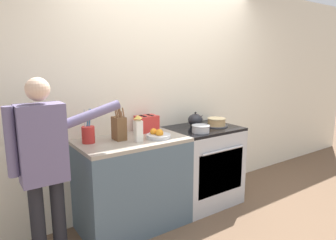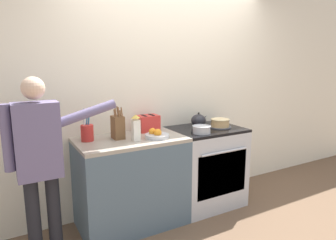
{
  "view_description": "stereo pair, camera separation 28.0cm",
  "coord_description": "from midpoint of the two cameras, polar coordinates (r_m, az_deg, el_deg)",
  "views": [
    {
      "loc": [
        -2.0,
        -2.21,
        1.66
      ],
      "look_at": [
        -0.25,
        0.28,
        1.06
      ],
      "focal_mm": 32.0,
      "sensor_mm": 36.0,
      "label": 1
    },
    {
      "loc": [
        -1.76,
        -2.36,
        1.66
      ],
      "look_at": [
        -0.25,
        0.28,
        1.06
      ],
      "focal_mm": 32.0,
      "sensor_mm": 36.0,
      "label": 2
    }
  ],
  "objects": [
    {
      "name": "ground_plane",
      "position": [
        3.39,
        8.94,
        -18.36
      ],
      "size": [
        16.0,
        16.0,
        0.0
      ],
      "primitive_type": "plane",
      "color": "brown"
    },
    {
      "name": "wall_back",
      "position": [
        3.5,
        2.93,
        5.18
      ],
      "size": [
        8.0,
        0.04,
        2.6
      ],
      "color": "silver",
      "rests_on": "ground_plane"
    },
    {
      "name": "counter_cabinet",
      "position": [
        3.11,
        -4.39,
        -11.69
      ],
      "size": [
        1.06,
        0.63,
        0.91
      ],
      "color": "#4C6070",
      "rests_on": "ground_plane"
    },
    {
      "name": "stove_range",
      "position": [
        3.58,
        9.38,
        -8.72
      ],
      "size": [
        0.8,
        0.66,
        0.91
      ],
      "color": "#B7BABF",
      "rests_on": "ground_plane"
    },
    {
      "name": "layer_cake",
      "position": [
        3.52,
        12.15,
        -0.64
      ],
      "size": [
        0.26,
        0.26,
        0.1
      ],
      "color": "#4C4C51",
      "rests_on": "stove_range"
    },
    {
      "name": "tea_kettle",
      "position": [
        3.49,
        8.16,
        -0.14
      ],
      "size": [
        0.21,
        0.17,
        0.17
      ],
      "color": "#232328",
      "rests_on": "stove_range"
    },
    {
      "name": "mixing_bowl",
      "position": [
        3.19,
        8.91,
        -1.81
      ],
      "size": [
        0.2,
        0.2,
        0.08
      ],
      "color": "#B7BABF",
      "rests_on": "stove_range"
    },
    {
      "name": "knife_block",
      "position": [
        2.94,
        -6.87,
        -1.36
      ],
      "size": [
        0.1,
        0.15,
        0.32
      ],
      "color": "brown",
      "rests_on": "counter_cabinet"
    },
    {
      "name": "utensil_crock",
      "position": [
        2.91,
        -12.51,
        -2.32
      ],
      "size": [
        0.12,
        0.12,
        0.32
      ],
      "color": "red",
      "rests_on": "counter_cabinet"
    },
    {
      "name": "fruit_bowl",
      "position": [
        2.97,
        0.51,
        -2.89
      ],
      "size": [
        0.24,
        0.24,
        0.1
      ],
      "color": "#B7BABF",
      "rests_on": "counter_cabinet"
    },
    {
      "name": "toaster",
      "position": [
        3.24,
        -1.4,
        -0.63
      ],
      "size": [
        0.24,
        0.17,
        0.18
      ],
      "color": "red",
      "rests_on": "counter_cabinet"
    },
    {
      "name": "milk_carton",
      "position": [
        2.85,
        -3.38,
        -1.6
      ],
      "size": [
        0.07,
        0.07,
        0.25
      ],
      "color": "white",
      "rests_on": "counter_cabinet"
    },
    {
      "name": "person_baker",
      "position": [
        2.56,
        -20.36,
        -6.44
      ],
      "size": [
        0.9,
        0.2,
        1.55
      ],
      "rotation": [
        0.0,
        0.0,
        -0.06
      ],
      "color": "black",
      "rests_on": "ground_plane"
    }
  ]
}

